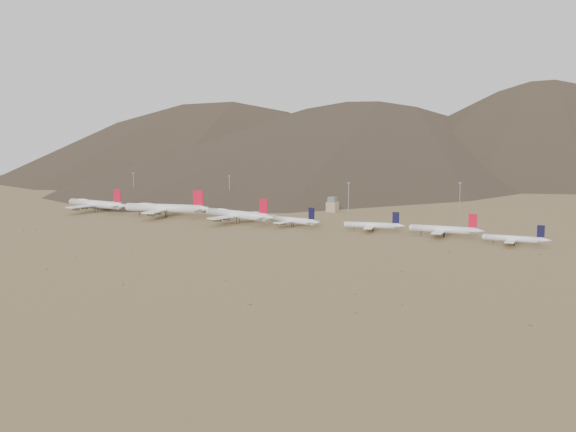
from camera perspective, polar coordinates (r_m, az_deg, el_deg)
The scene contains 15 objects.
ground at distance 483.28m, azimuth -5.44°, elevation -1.02°, with size 3000.00×3000.00×0.00m, color #94784C.
mountain_ridge at distance 1331.18m, azimuth 16.05°, elevation 10.44°, with size 4400.00×1000.00×300.00m.
widebody_west at distance 591.94m, azimuth -14.97°, elevation 0.94°, with size 65.28×50.63×19.44m.
widebody_centre at distance 547.05m, azimuth -9.70°, elevation 0.64°, with size 69.41×54.46×20.89m.
widebody_east at distance 506.74m, azimuth -4.03°, elevation 0.13°, with size 63.29×49.65×19.04m.
narrowbody_a at distance 488.77m, azimuth 0.41°, elevation -0.34°, with size 43.04×31.57×14.38m.
narrowbody_b at distance 470.86m, azimuth 6.76°, elevation -0.72°, with size 39.86×29.24×13.32m.
narrowbody_c at distance 454.46m, azimuth 12.29°, elevation -1.04°, with size 46.73×33.55×15.41m.
narrowbody_d at distance 433.42m, azimuth 17.51°, elevation -1.72°, with size 38.66×27.71×12.75m.
control_tower at distance 574.16m, azimuth 3.53°, elevation 0.85°, with size 8.00×8.00×12.00m.
mast_far_west at distance 673.10m, azimuth -12.11°, elevation 2.40°, with size 2.00×0.60×25.70m.
mast_west at distance 624.99m, azimuth -4.65°, elevation 2.17°, with size 2.00×0.60×25.70m.
mast_centre at distance 549.20m, azimuth 4.80°, elevation 1.48°, with size 2.00×0.60×25.70m.
mast_east at distance 561.77m, azimuth 13.42°, elevation 1.43°, with size 2.00×0.60×25.70m.
desert_scrub at distance 366.90m, azimuth -7.68°, elevation -3.63°, with size 401.44×172.68×0.81m.
Camera 1 is at (256.50, -403.73, 69.08)m, focal length 45.00 mm.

